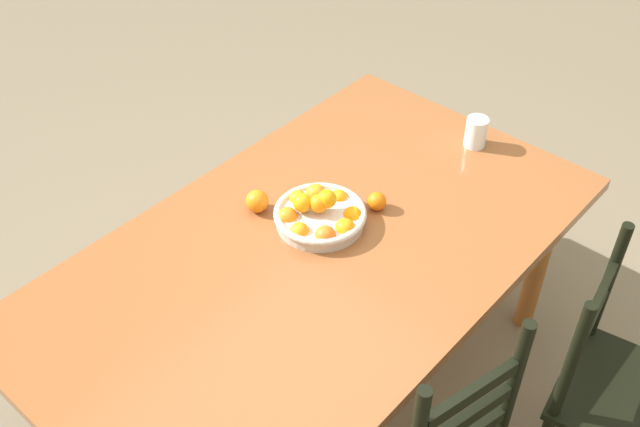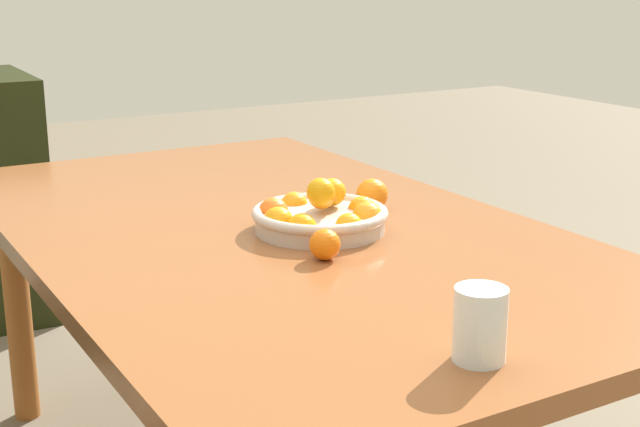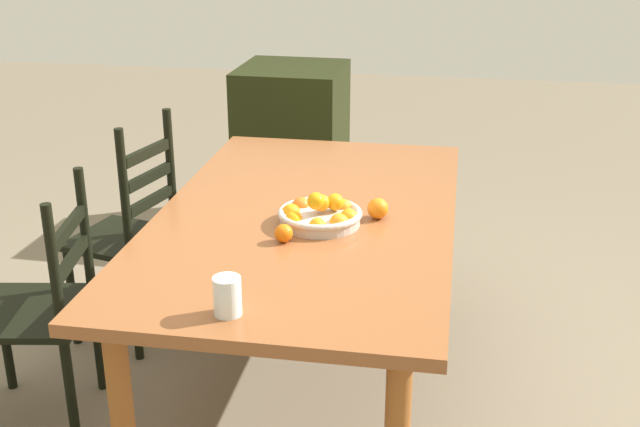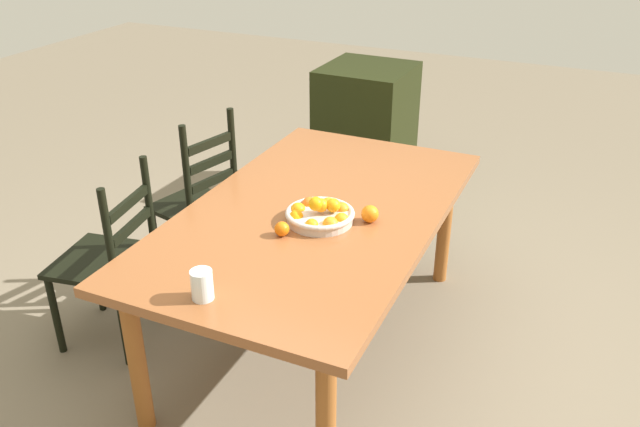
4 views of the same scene
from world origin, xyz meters
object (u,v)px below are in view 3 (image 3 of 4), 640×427
Objects in this scene: drinking_glass at (227,296)px; cabinet at (292,144)px; orange_loose_0 at (284,233)px; chair_near_window at (40,312)px; chair_by_cabinet at (130,237)px; fruit_bowl at (320,215)px; orange_loose_1 at (378,208)px; dining_table at (306,232)px.

cabinet is at bearing 7.76° from drinking_glass.
chair_near_window is at bearing 96.04° from orange_loose_0.
fruit_bowl is at bearing 81.94° from chair_by_cabinet.
cabinet is (2.13, -0.49, 0.02)m from chair_near_window.
chair_by_cabinet is 0.99m from orange_loose_0.
chair_by_cabinet is (0.62, -0.09, 0.04)m from chair_near_window.
orange_loose_1 is at bearing 97.62° from chair_near_window.
chair_near_window is 14.67× the size of orange_loose_0.
cabinet reaches higher than orange_loose_1.
cabinet reaches higher than fruit_bowl.
orange_loose_0 reaches higher than dining_table.
orange_loose_1 reaches higher than dining_table.
chair_by_cabinet is at bearing 56.17° from orange_loose_0.
cabinet is 8.12× the size of drinking_glass.
cabinet is at bearing 13.39° from dining_table.
orange_loose_0 is at bearing 86.57° from chair_near_window.
chair_near_window is at bearing 168.58° from cabinet.
chair_by_cabinet reaches higher than orange_loose_0.
dining_table is at bearing -5.11° from drinking_glass.
drinking_glass is at bearing 174.94° from orange_loose_0.
dining_table is 2.04× the size of cabinet.
chair_by_cabinet is 16.02× the size of orange_loose_0.
orange_loose_1 is at bearing -65.89° from fruit_bowl.
cabinet reaches higher than dining_table.
orange_loose_0 is (-0.18, 0.09, -0.00)m from fruit_bowl.
chair_near_window is 0.63m from chair_by_cabinet.
drinking_glass is (-0.80, 0.07, 0.13)m from dining_table.
dining_table is 16.60× the size of drinking_glass.
cabinet is 3.04× the size of fruit_bowl.
chair_near_window is at bearing 112.11° from dining_table.
chair_near_window is 8.15× the size of drinking_glass.
fruit_bowl is (-0.35, -0.88, 0.30)m from chair_by_cabinet.
chair_near_window is 2.19m from cabinet.
orange_loose_0 is (0.09, -0.88, 0.33)m from chair_near_window.
chair_by_cabinet reaches higher than drinking_glass.
chair_near_window is at bearing 4.89° from chair_by_cabinet.
drinking_glass is (-0.43, -0.83, 0.36)m from chair_near_window.
chair_near_window reaches higher than orange_loose_1.
chair_by_cabinet is 13.15× the size of orange_loose_1.
chair_by_cabinet reaches higher than cabinet.
cabinet reaches higher than drinking_glass.
dining_table is 29.88× the size of orange_loose_0.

